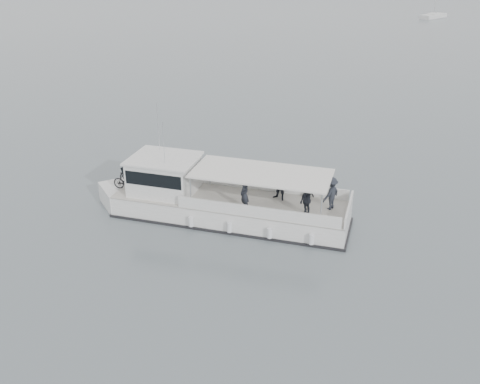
# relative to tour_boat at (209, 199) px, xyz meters

# --- Properties ---
(ground) EXTENTS (1400.00, 1400.00, 0.00)m
(ground) POSITION_rel_tour_boat_xyz_m (2.12, 2.39, -0.97)
(ground) COLOR #525B60
(ground) RESTS_ON ground
(tour_boat) EXTENTS (14.19, 5.28, 5.91)m
(tour_boat) POSITION_rel_tour_boat_xyz_m (0.00, 0.00, 0.00)
(tour_boat) COLOR white
(tour_boat) RESTS_ON ground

